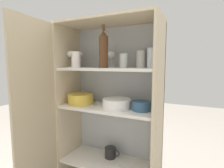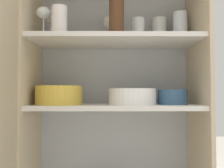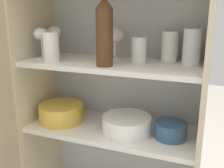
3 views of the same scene
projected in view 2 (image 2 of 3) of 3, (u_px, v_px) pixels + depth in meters
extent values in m
cube|color=#B2B7BC|center=(114.00, 117.00, 1.35)|extent=(0.78, 0.02, 1.40)
cube|color=#CCB793|center=(31.00, 120.00, 1.18)|extent=(0.02, 0.34, 1.40)
cube|color=#CCB793|center=(199.00, 120.00, 1.19)|extent=(0.02, 0.34, 1.40)
cube|color=silver|center=(115.00, 107.00, 1.19)|extent=(0.74, 0.31, 0.02)
cube|color=silver|center=(115.00, 41.00, 1.20)|extent=(0.74, 0.31, 0.02)
cylinder|color=white|center=(138.00, 29.00, 1.23)|extent=(0.06, 0.06, 0.10)
cylinder|color=white|center=(180.00, 27.00, 1.26)|extent=(0.07, 0.07, 0.14)
cylinder|color=white|center=(159.00, 31.00, 1.30)|extent=(0.07, 0.07, 0.13)
cylinder|color=silver|center=(59.00, 21.00, 1.12)|extent=(0.07, 0.07, 0.12)
cylinder|color=white|center=(111.00, 42.00, 1.28)|extent=(0.06, 0.06, 0.01)
cylinder|color=white|center=(111.00, 35.00, 1.29)|extent=(0.01, 0.01, 0.06)
ellipsoid|color=white|center=(111.00, 22.00, 1.29)|extent=(0.08, 0.08, 0.06)
cylinder|color=white|center=(43.00, 37.00, 1.16)|extent=(0.06, 0.06, 0.01)
cylinder|color=white|center=(44.00, 27.00, 1.16)|extent=(0.01, 0.01, 0.08)
ellipsoid|color=white|center=(44.00, 13.00, 1.16)|extent=(0.07, 0.07, 0.05)
cylinder|color=silver|center=(50.00, 41.00, 1.25)|extent=(0.06, 0.06, 0.01)
cylinder|color=silver|center=(50.00, 32.00, 1.25)|extent=(0.01, 0.01, 0.08)
ellipsoid|color=silver|center=(51.00, 18.00, 1.25)|extent=(0.07, 0.07, 0.05)
cylinder|color=#4C2D19|center=(117.00, 10.00, 1.11)|extent=(0.07, 0.07, 0.22)
cylinder|color=white|center=(132.00, 104.00, 1.17)|extent=(0.21, 0.21, 0.01)
cylinder|color=white|center=(132.00, 102.00, 1.17)|extent=(0.21, 0.21, 0.01)
cylinder|color=white|center=(132.00, 100.00, 1.17)|extent=(0.21, 0.21, 0.01)
cylinder|color=white|center=(132.00, 98.00, 1.17)|extent=(0.21, 0.21, 0.01)
cylinder|color=white|center=(132.00, 96.00, 1.17)|extent=(0.21, 0.21, 0.01)
cylinder|color=white|center=(132.00, 94.00, 1.17)|extent=(0.21, 0.21, 0.01)
cylinder|color=white|center=(132.00, 92.00, 1.17)|extent=(0.21, 0.21, 0.01)
cylinder|color=white|center=(132.00, 90.00, 1.17)|extent=(0.21, 0.21, 0.01)
cylinder|color=gold|center=(59.00, 95.00, 1.17)|extent=(0.21, 0.21, 0.08)
torus|color=gold|center=(59.00, 87.00, 1.17)|extent=(0.20, 0.20, 0.01)
cylinder|color=#33567A|center=(173.00, 97.00, 1.19)|extent=(0.13, 0.13, 0.07)
torus|color=#33567A|center=(173.00, 91.00, 1.19)|extent=(0.13, 0.13, 0.01)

